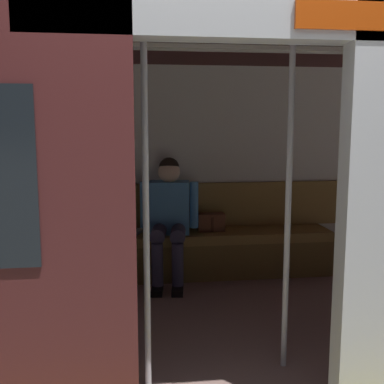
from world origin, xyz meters
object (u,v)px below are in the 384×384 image
grab_pole_far (288,205)px  person_seated (169,212)px  book (133,232)px  grab_pole_door (146,213)px  bench_seat (184,244)px  handbag (211,222)px  train_car (192,129)px

grab_pole_far → person_seated: bearing=-71.6°
book → grab_pole_far: bearing=142.4°
person_seated → grab_pole_door: 1.90m
bench_seat → grab_pole_door: bearing=77.5°
person_seated → handbag: person_seated is taller
train_car → book: 1.57m
handbag → grab_pole_door: 2.15m
handbag → book: 0.77m
train_car → handbag: (-0.34, -1.15, -0.92)m
bench_seat → person_seated: bearing=19.9°
book → bench_seat: bearing=-162.6°
handbag → book: (0.76, 0.00, -0.07)m
bench_seat → grab_pole_door: (0.42, 1.90, 0.68)m
train_car → grab_pole_far: 0.94m
person_seated → grab_pole_far: grab_pole_far is taller
bench_seat → grab_pole_far: size_ratio=1.43×
handbag → grab_pole_far: grab_pole_far is taller
grab_pole_door → grab_pole_far: (-0.84, -0.14, 0.00)m
handbag → grab_pole_door: size_ratio=0.13×
handbag → grab_pole_far: size_ratio=0.13×
person_seated → train_car: bearing=94.7°
handbag → bench_seat: bearing=15.4°
bench_seat → person_seated: person_seated is taller
person_seated → grab_pole_door: grab_pole_door is taller
person_seated → bench_seat: bearing=-160.1°
person_seated → handbag: bearing=-163.1°
bench_seat → book: size_ratio=13.20×
grab_pole_far → handbag: bearing=-85.6°
bench_seat → person_seated: size_ratio=2.48×
grab_pole_door → grab_pole_far: 0.85m
book → handbag: bearing=-153.6°
train_car → bench_seat: size_ratio=2.20×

